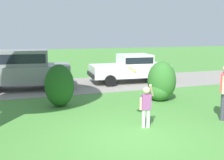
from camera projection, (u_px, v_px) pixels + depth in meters
ground_plane at (132, 138)px, 7.18m from camera, size 80.00×80.00×0.00m
driveway_strip at (74, 86)px, 14.24m from camera, size 28.00×4.40×0.02m
shrub_near_tree at (59, 86)px, 10.13m from camera, size 1.09×0.96×1.59m
shrub_centre_left at (161, 83)px, 11.14m from camera, size 1.15×1.27×1.59m
parked_sedan at (131, 67)px, 15.07m from camera, size 4.52×2.34×1.56m
parked_suv at (22, 68)px, 13.05m from camera, size 4.86×2.46×1.92m
child_thrower at (146, 104)px, 7.86m from camera, size 0.47×0.23×1.29m
frisbee at (132, 70)px, 7.93m from camera, size 0.29×0.28×0.23m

